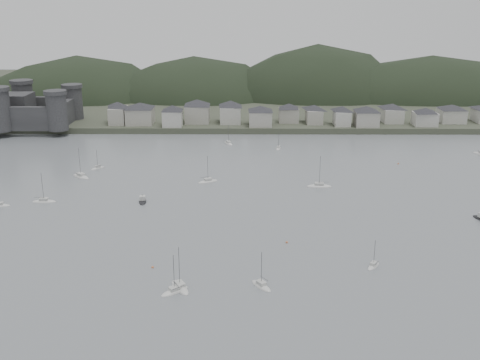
{
  "coord_description": "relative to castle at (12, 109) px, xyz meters",
  "views": [
    {
      "loc": [
        1.21,
        -111.52,
        66.0
      ],
      "look_at": [
        0.0,
        75.0,
        6.0
      ],
      "focal_mm": 42.23,
      "sensor_mm": 36.0,
      "label": 1
    }
  ],
  "objects": [
    {
      "name": "motor_launch_far",
      "position": [
        86.81,
        -110.77,
        -10.66
      ],
      "size": [
        3.34,
        7.18,
        3.67
      ],
      "rotation": [
        0.0,
        0.0,
        3.27
      ],
      "color": "black",
      "rests_on": "ground"
    },
    {
      "name": "mooring_buoys",
      "position": [
        133.9,
        -128.59,
        -10.81
      ],
      "size": [
        160.83,
        101.83,
        0.7
      ],
      "color": "#CB7043",
      "rests_on": "ground"
    },
    {
      "name": "ground",
      "position": [
        120.0,
        -179.8,
        -10.96
      ],
      "size": [
        900.0,
        900.0,
        0.0
      ],
      "primitive_type": "plane",
      "color": "slate",
      "rests_on": "ground"
    },
    {
      "name": "far_shore_land",
      "position": [
        120.0,
        115.2,
        -9.46
      ],
      "size": [
        900.0,
        250.0,
        3.0
      ],
      "primitive_type": "cube",
      "color": "#383D2D",
      "rests_on": "ground"
    },
    {
      "name": "forested_ridge",
      "position": [
        124.83,
        89.6,
        -22.25
      ],
      "size": [
        851.55,
        103.94,
        102.57
      ],
      "color": "black",
      "rests_on": "ground"
    },
    {
      "name": "waterfront_town",
      "position": [
        170.59,
        3.54,
        -2.3
      ],
      "size": [
        451.48,
        28.46,
        12.92
      ],
      "color": "#9C9A8E",
      "rests_on": "far_shore_land"
    },
    {
      "name": "castle",
      "position": [
        0.0,
        0.0,
        0.0
      ],
      "size": [
        66.0,
        43.0,
        20.0
      ],
      "color": "#2E2E30",
      "rests_on": "far_shore_land"
    },
    {
      "name": "moored_fleet",
      "position": [
        107.26,
        -120.32,
        -10.79
      ],
      "size": [
        266.82,
        177.48,
        13.26
      ],
      "color": "silver",
      "rests_on": "ground"
    }
  ]
}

